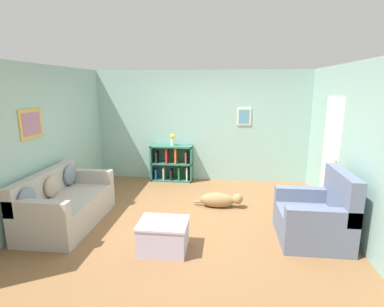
{
  "coord_description": "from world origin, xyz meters",
  "views": [
    {
      "loc": [
        0.6,
        -4.82,
        2.24
      ],
      "look_at": [
        0.0,
        0.4,
        1.05
      ],
      "focal_mm": 28.0,
      "sensor_mm": 36.0,
      "label": 1
    }
  ],
  "objects_px": {
    "dog": "(220,200)",
    "vase": "(172,139)",
    "couch": "(65,205)",
    "coffee_table": "(163,235)",
    "bookshelf": "(172,163)",
    "recliner_chair": "(317,217)"
  },
  "relations": [
    {
      "from": "dog",
      "to": "vase",
      "type": "xyz_separation_m",
      "value": [
        -1.17,
        1.52,
        0.87
      ]
    },
    {
      "from": "couch",
      "to": "coffee_table",
      "type": "xyz_separation_m",
      "value": [
        1.78,
        -0.62,
        -0.11
      ]
    },
    {
      "from": "coffee_table",
      "to": "dog",
      "type": "bearing_deg",
      "value": 65.14
    },
    {
      "from": "bookshelf",
      "to": "recliner_chair",
      "type": "xyz_separation_m",
      "value": [
        2.63,
        -2.59,
        -0.06
      ]
    },
    {
      "from": "coffee_table",
      "to": "bookshelf",
      "type": "bearing_deg",
      "value": 98.11
    },
    {
      "from": "bookshelf",
      "to": "recliner_chair",
      "type": "distance_m",
      "value": 3.7
    },
    {
      "from": "recliner_chair",
      "to": "coffee_table",
      "type": "relative_size",
      "value": 1.57
    },
    {
      "from": "dog",
      "to": "vase",
      "type": "distance_m",
      "value": 2.11
    },
    {
      "from": "coffee_table",
      "to": "dog",
      "type": "distance_m",
      "value": 1.78
    },
    {
      "from": "bookshelf",
      "to": "coffee_table",
      "type": "xyz_separation_m",
      "value": [
        0.45,
        -3.15,
        -0.19
      ]
    },
    {
      "from": "couch",
      "to": "bookshelf",
      "type": "xyz_separation_m",
      "value": [
        1.33,
        2.53,
        0.09
      ]
    },
    {
      "from": "bookshelf",
      "to": "coffee_table",
      "type": "distance_m",
      "value": 3.19
    },
    {
      "from": "couch",
      "to": "bookshelf",
      "type": "relative_size",
      "value": 1.73
    },
    {
      "from": "bookshelf",
      "to": "recliner_chair",
      "type": "relative_size",
      "value": 0.94
    },
    {
      "from": "dog",
      "to": "vase",
      "type": "bearing_deg",
      "value": 127.71
    },
    {
      "from": "bookshelf",
      "to": "dog",
      "type": "xyz_separation_m",
      "value": [
        1.2,
        -1.54,
        -0.27
      ]
    },
    {
      "from": "couch",
      "to": "dog",
      "type": "distance_m",
      "value": 2.72
    },
    {
      "from": "recliner_chair",
      "to": "dog",
      "type": "distance_m",
      "value": 1.79
    },
    {
      "from": "vase",
      "to": "bookshelf",
      "type": "bearing_deg",
      "value": 135.02
    },
    {
      "from": "couch",
      "to": "vase",
      "type": "xyz_separation_m",
      "value": [
        1.35,
        2.51,
        0.69
      ]
    },
    {
      "from": "couch",
      "to": "dog",
      "type": "relative_size",
      "value": 1.82
    },
    {
      "from": "dog",
      "to": "coffee_table",
      "type": "bearing_deg",
      "value": -114.86
    }
  ]
}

